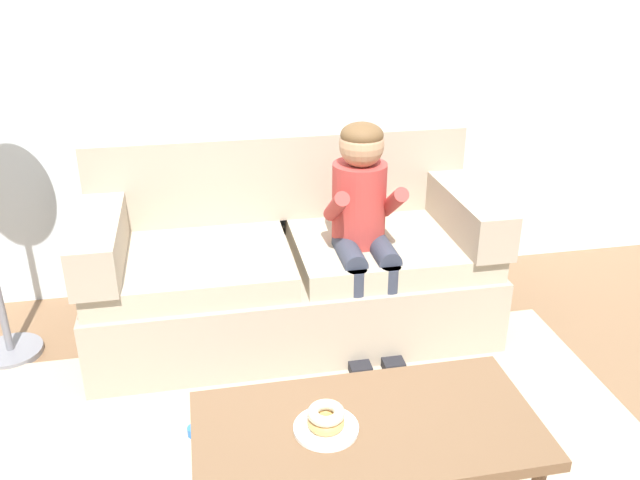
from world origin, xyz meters
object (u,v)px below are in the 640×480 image
at_px(couch, 290,263).
at_px(person_child, 363,215).
at_px(toy_controller, 215,429).
at_px(donut, 326,422).
at_px(coffee_table, 367,435).

bearing_deg(couch, person_child, -32.60).
bearing_deg(toy_controller, donut, -89.51).
height_order(coffee_table, donut, donut).
bearing_deg(person_child, toy_controller, -141.65).
height_order(couch, toy_controller, couch).
bearing_deg(coffee_table, person_child, 76.49).
relative_size(couch, coffee_table, 1.76).
relative_size(couch, toy_controller, 8.74).
xyz_separation_m(coffee_table, person_child, (0.28, 1.16, 0.28)).
distance_m(couch, person_child, 0.50).
relative_size(person_child, donut, 9.18).
distance_m(couch, coffee_table, 1.37).
xyz_separation_m(person_child, donut, (-0.42, -1.16, -0.21)).
height_order(person_child, donut, person_child).
relative_size(couch, person_child, 1.79).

